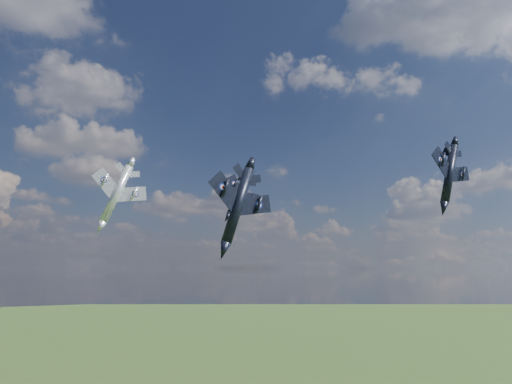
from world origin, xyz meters
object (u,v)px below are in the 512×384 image
jet_lead_navy (238,205)px  jet_high_navy (240,195)px  jet_right_navy (450,174)px  jet_left_silver (117,194)px

jet_lead_navy → jet_high_navy: bearing=59.1°
jet_right_navy → jet_left_silver: bearing=137.9°
jet_high_navy → jet_right_navy: bearing=-72.4°
jet_lead_navy → jet_right_navy: size_ratio=1.19×
jet_high_navy → jet_lead_navy: bearing=-122.4°
jet_lead_navy → jet_right_navy: jet_right_navy is taller
jet_high_navy → jet_left_silver: 26.91m
jet_lead_navy → jet_right_navy: (30.27, -11.55, 5.34)m
jet_right_navy → jet_high_navy: bearing=108.7°
jet_lead_navy → jet_high_navy: jet_high_navy is taller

